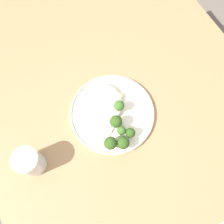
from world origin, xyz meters
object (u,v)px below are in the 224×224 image
object	(u,v)px
dinner_plate	(112,113)
seared_scallop_front_small	(117,109)
broccoli_floret_beside_noodles	(119,106)
seared_scallop_center_golden	(104,109)
seared_scallop_half_hidden	(93,99)
water_glass	(30,162)
broccoli_floret_right_tilted	(116,122)
broccoli_floret_rear_charred	(110,143)
broccoli_floret_left_leaning	(130,133)
seared_scallop_right_edge	(118,97)
broccoli_floret_center_pile	(123,143)
seared_scallop_tiny_bay	(107,103)
broccoli_floret_near_rim	(121,131)
seared_scallop_large_seared	(109,94)

from	to	relation	value
dinner_plate	seared_scallop_front_small	distance (m)	0.02
broccoli_floret_beside_noodles	seared_scallop_center_golden	bearing A→B (deg)	63.83
seared_scallop_front_small	seared_scallop_half_hidden	size ratio (longest dim) A/B	0.76
broccoli_floret_beside_noodles	water_glass	bearing A→B (deg)	96.35
broccoli_floret_right_tilted	broccoli_floret_beside_noodles	distance (m)	0.06
seared_scallop_half_hidden	broccoli_floret_rear_charred	distance (m)	0.17
broccoli_floret_left_leaning	seared_scallop_right_edge	bearing A→B (deg)	-12.21
dinner_plate	broccoli_floret_center_pile	distance (m)	0.12
seared_scallop_tiny_bay	broccoli_floret_right_tilted	world-z (taller)	broccoli_floret_right_tilted
broccoli_floret_near_rim	seared_scallop_half_hidden	bearing A→B (deg)	11.33
broccoli_floret_center_pile	broccoli_floret_rear_charred	distance (m)	0.04
seared_scallop_center_golden	seared_scallop_right_edge	world-z (taller)	seared_scallop_right_edge
dinner_plate	broccoli_floret_beside_noodles	distance (m)	0.05
seared_scallop_large_seared	seared_scallop_front_small	distance (m)	0.06
seared_scallop_center_golden	broccoli_floret_center_pile	size ratio (longest dim) A/B	0.58
seared_scallop_front_small	seared_scallop_tiny_bay	xyz separation A→B (m)	(0.04, 0.02, -0.00)
seared_scallop_large_seared	broccoli_floret_rear_charred	bearing A→B (deg)	153.58
seared_scallop_half_hidden	water_glass	bearing A→B (deg)	112.49
dinner_plate	broccoli_floret_left_leaning	world-z (taller)	broccoli_floret_left_leaning
broccoli_floret_right_tilted	seared_scallop_tiny_bay	bearing A→B (deg)	-7.87
seared_scallop_large_seared	broccoli_floret_right_tilted	distance (m)	0.12
broccoli_floret_left_leaning	broccoli_floret_right_tilted	bearing A→B (deg)	25.21
seared_scallop_tiny_bay	water_glass	xyz separation A→B (m)	(-0.07, 0.30, 0.03)
broccoli_floret_right_tilted	seared_scallop_half_hidden	bearing A→B (deg)	13.44
seared_scallop_tiny_bay	broccoli_floret_left_leaning	size ratio (longest dim) A/B	0.73
dinner_plate	water_glass	xyz separation A→B (m)	(-0.04, 0.30, 0.04)
seared_scallop_half_hidden	seared_scallop_right_edge	xyz separation A→B (m)	(-0.03, -0.08, 0.00)
seared_scallop_right_edge	broccoli_floret_left_leaning	bearing A→B (deg)	167.79
broccoli_floret_right_tilted	broccoli_floret_center_pile	size ratio (longest dim) A/B	1.10
broccoli_floret_right_tilted	broccoli_floret_beside_noodles	world-z (taller)	broccoli_floret_right_tilted
dinner_plate	seared_scallop_tiny_bay	world-z (taller)	seared_scallop_tiny_bay
broccoli_floret_rear_charred	seared_scallop_large_seared	bearing A→B (deg)	-26.42
seared_scallop_right_edge	seared_scallop_tiny_bay	world-z (taller)	seared_scallop_right_edge
broccoli_floret_right_tilted	broccoli_floret_beside_noodles	size ratio (longest dim) A/B	1.09
broccoli_floret_beside_noodles	water_glass	distance (m)	0.33
seared_scallop_front_small	seared_scallop_half_hidden	distance (m)	0.09
seared_scallop_front_small	seared_scallop_tiny_bay	bearing A→B (deg)	23.67
seared_scallop_tiny_bay	broccoli_floret_near_rim	xyz separation A→B (m)	(-0.12, 0.01, 0.02)
seared_scallop_center_golden	broccoli_floret_right_tilted	bearing A→B (deg)	-172.45
seared_scallop_center_golden	broccoli_floret_rear_charred	xyz separation A→B (m)	(-0.12, 0.04, 0.03)
seared_scallop_center_golden	seared_scallop_half_hidden	size ratio (longest dim) A/B	1.00
broccoli_floret_near_rim	water_glass	bearing A→B (deg)	81.96
broccoli_floret_near_rim	water_glass	xyz separation A→B (m)	(0.04, 0.29, 0.00)
seared_scallop_center_golden	seared_scallop_half_hidden	world-z (taller)	same
broccoli_floret_rear_charred	seared_scallop_tiny_bay	bearing A→B (deg)	-23.70
seared_scallop_large_seared	broccoli_floret_beside_noodles	world-z (taller)	broccoli_floret_beside_noodles
seared_scallop_center_golden	water_glass	distance (m)	0.29
seared_scallop_large_seared	seared_scallop_tiny_bay	xyz separation A→B (m)	(-0.02, 0.02, -0.00)
broccoli_floret_beside_noodles	broccoli_floret_near_rim	bearing A→B (deg)	156.64
seared_scallop_front_small	water_glass	xyz separation A→B (m)	(-0.04, 0.32, 0.02)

